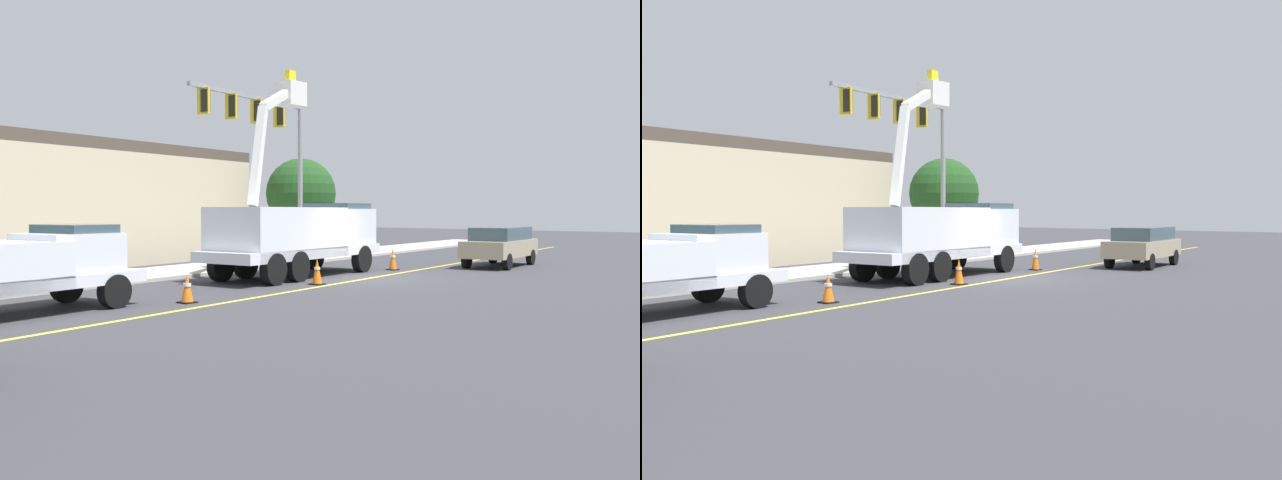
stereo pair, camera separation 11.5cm
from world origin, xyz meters
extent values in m
plane|color=#38383D|center=(0.00, 0.00, 0.00)|extent=(120.00, 120.00, 0.00)
cube|color=#B2ADA3|center=(-0.98, 7.19, 0.06)|extent=(59.93, 11.70, 0.12)
cube|color=yellow|center=(0.00, 0.00, 0.00)|extent=(49.56, 6.94, 0.01)
cube|color=white|center=(-1.16, 2.43, 0.90)|extent=(8.46, 3.59, 0.36)
cube|color=white|center=(1.44, 2.78, 1.67)|extent=(2.92, 2.68, 1.60)
cube|color=#384C56|center=(1.64, 2.81, 2.37)|extent=(2.07, 2.33, 0.64)
cube|color=white|center=(-2.13, 2.29, 1.62)|extent=(5.54, 3.19, 1.80)
cube|color=white|center=(-3.16, 2.28, 4.26)|extent=(1.23, 0.74, 3.46)
cube|color=white|center=(-1.49, 3.01, 6.47)|extent=(2.67, 1.37, 1.29)
cube|color=white|center=(-0.25, 3.55, 6.84)|extent=(0.90, 0.90, 0.90)
cube|color=yellow|center=(-0.25, 3.55, 7.44)|extent=(0.36, 0.24, 0.60)
cylinder|color=black|center=(1.53, 3.93, 0.52)|extent=(1.08, 0.48, 1.04)
cylinder|color=black|center=(1.84, 1.70, 0.52)|extent=(1.08, 0.48, 1.04)
cylinder|color=black|center=(-2.77, 3.34, 0.52)|extent=(1.08, 0.48, 1.04)
cylinder|color=black|center=(-2.47, 1.11, 0.52)|extent=(1.08, 0.48, 1.04)
cylinder|color=black|center=(-4.07, 3.16, 0.52)|extent=(1.08, 0.48, 1.04)
cylinder|color=black|center=(-3.77, 0.94, 0.52)|extent=(1.08, 0.48, 1.04)
cube|color=white|center=(-11.86, 0.96, 0.75)|extent=(5.83, 2.84, 0.30)
cube|color=white|center=(-10.64, 1.13, 1.30)|extent=(2.26, 2.19, 1.10)
cube|color=#384C56|center=(-10.45, 1.16, 1.78)|extent=(1.57, 1.93, 0.56)
cylinder|color=black|center=(-10.16, 2.15, 0.42)|extent=(0.87, 0.41, 0.84)
cylinder|color=black|center=(-9.91, 0.28, 0.42)|extent=(0.87, 0.41, 0.84)
cube|color=tan|center=(7.90, -1.11, 0.79)|extent=(5.01, 2.53, 0.70)
cube|color=#384C56|center=(8.05, -1.09, 1.39)|extent=(3.65, 2.13, 0.60)
cylinder|color=black|center=(6.40, -2.17, 0.34)|extent=(0.71, 0.33, 0.68)
cylinder|color=black|center=(6.17, -0.48, 0.34)|extent=(0.71, 0.33, 0.68)
cylinder|color=black|center=(9.63, -1.73, 0.34)|extent=(0.71, 0.33, 0.68)
cylinder|color=black|center=(9.40, -0.04, 0.34)|extent=(0.71, 0.33, 0.68)
cube|color=black|center=(-8.15, -0.31, 0.02)|extent=(0.40, 0.40, 0.04)
cone|color=orange|center=(-8.15, -0.31, 0.40)|extent=(0.32, 0.32, 0.73)
cylinder|color=white|center=(-8.15, -0.31, 0.48)|extent=(0.20, 0.20, 0.08)
cube|color=black|center=(-2.66, 0.05, 0.02)|extent=(0.40, 0.40, 0.04)
cone|color=orange|center=(-2.66, 0.05, 0.45)|extent=(0.32, 0.32, 0.82)
cylinder|color=white|center=(-2.66, 0.05, 0.53)|extent=(0.20, 0.20, 0.08)
cube|color=black|center=(3.39, 1.32, 0.02)|extent=(0.40, 0.40, 0.04)
cone|color=orange|center=(3.39, 1.32, 0.46)|extent=(0.32, 0.32, 0.85)
cylinder|color=white|center=(3.39, 1.32, 0.55)|extent=(0.20, 0.20, 0.08)
cylinder|color=gray|center=(3.82, 6.84, 3.89)|extent=(0.22, 0.22, 7.78)
cube|color=gray|center=(0.27, 6.36, 7.13)|extent=(7.12, 1.13, 0.16)
cube|color=gold|center=(2.24, 6.63, 6.58)|extent=(0.19, 0.57, 1.00)
cube|color=black|center=(2.25, 6.53, 6.58)|extent=(0.24, 0.34, 0.84)
cube|color=gold|center=(0.66, 6.41, 6.58)|extent=(0.19, 0.57, 1.00)
cube|color=black|center=(0.68, 6.31, 6.58)|extent=(0.24, 0.34, 0.84)
cube|color=gold|center=(-0.92, 6.19, 6.58)|extent=(0.19, 0.57, 1.00)
cube|color=black|center=(-0.90, 6.10, 6.58)|extent=(0.24, 0.34, 0.84)
cube|color=gold|center=(-2.50, 5.98, 6.58)|extent=(0.19, 0.57, 1.00)
cube|color=black|center=(-2.48, 5.88, 6.58)|extent=(0.24, 0.34, 0.84)
cube|color=beige|center=(-4.60, 14.93, 2.46)|extent=(19.53, 11.39, 4.92)
cube|color=#4C4238|center=(-4.60, 14.93, 5.17)|extent=(19.53, 11.39, 0.50)
cylinder|color=brown|center=(6.78, 9.55, 1.01)|extent=(0.32, 0.32, 2.02)
sphere|color=#1E471C|center=(6.78, 9.55, 3.30)|extent=(3.66, 3.66, 3.66)
camera|label=1|loc=(-18.91, -14.38, 2.39)|focal=37.76mm
camera|label=2|loc=(-18.83, -14.46, 2.39)|focal=37.76mm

